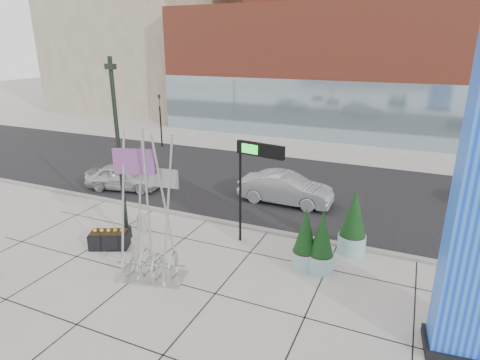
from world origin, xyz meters
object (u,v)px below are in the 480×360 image
at_px(overhead_street_sign, 258,157).
at_px(car_silver_mid, 286,189).
at_px(public_art_sculpture, 150,242).
at_px(lamp_post, 121,169).
at_px(concrete_bollard, 142,223).
at_px(car_white_west, 123,177).

relative_size(overhead_street_sign, car_silver_mid, 0.90).
relative_size(public_art_sculpture, overhead_street_sign, 1.23).
bearing_deg(lamp_post, concrete_bollard, 71.69).
distance_m(overhead_street_sign, car_white_west, 10.16).
height_order(overhead_street_sign, car_silver_mid, overhead_street_sign).
bearing_deg(car_white_west, concrete_bollard, -146.76).
distance_m(public_art_sculpture, car_white_west, 9.67).
relative_size(concrete_bollard, overhead_street_sign, 0.18).
bearing_deg(lamp_post, car_silver_mid, 52.10).
bearing_deg(overhead_street_sign, concrete_bollard, -159.17).
height_order(lamp_post, public_art_sculpture, lamp_post).
distance_m(lamp_post, car_silver_mid, 8.36).
height_order(concrete_bollard, car_silver_mid, car_silver_mid).
bearing_deg(public_art_sculpture, car_white_west, 122.77).
height_order(public_art_sculpture, concrete_bollard, public_art_sculpture).
bearing_deg(car_white_west, overhead_street_sign, -121.76).
distance_m(lamp_post, car_white_west, 6.58).
xyz_separation_m(concrete_bollard, overhead_street_sign, (5.00, 0.94, 3.28)).
relative_size(public_art_sculpture, concrete_bollard, 6.85).
xyz_separation_m(lamp_post, public_art_sculpture, (2.81, -2.14, -1.63)).
bearing_deg(car_white_west, lamp_post, -153.12).
bearing_deg(concrete_bollard, public_art_sculpture, -48.01).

